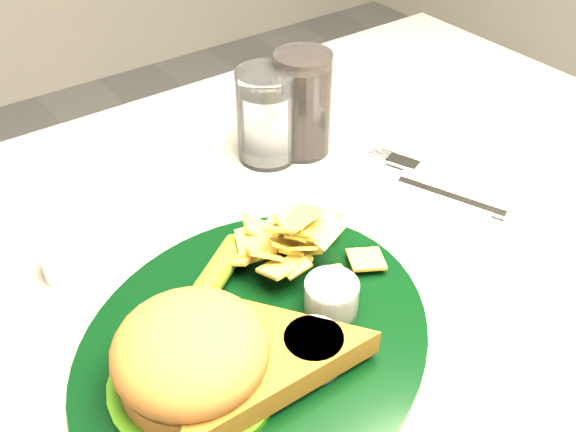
% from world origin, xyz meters
% --- Properties ---
extents(dinner_plate, '(0.43, 0.40, 0.08)m').
position_xyz_m(dinner_plate, '(-0.07, -0.07, 0.79)').
color(dinner_plate, black).
rests_on(dinner_plate, table).
extents(water_glass, '(0.08, 0.08, 0.11)m').
position_xyz_m(water_glass, '(0.10, 0.17, 0.81)').
color(water_glass, white).
rests_on(water_glass, table).
extents(cola_glass, '(0.08, 0.08, 0.13)m').
position_xyz_m(cola_glass, '(0.15, 0.16, 0.81)').
color(cola_glass, black).
rests_on(cola_glass, table).
extents(fork_napkin, '(0.18, 0.20, 0.01)m').
position_xyz_m(fork_napkin, '(0.22, -0.01, 0.76)').
color(fork_napkin, white).
rests_on(fork_napkin, table).
extents(ramekin, '(0.05, 0.05, 0.03)m').
position_xyz_m(ramekin, '(-0.17, 0.11, 0.77)').
color(ramekin, white).
rests_on(ramekin, table).
extents(wrapped_straw, '(0.18, 0.17, 0.01)m').
position_xyz_m(wrapped_straw, '(-0.04, 0.19, 0.75)').
color(wrapped_straw, white).
rests_on(wrapped_straw, table).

